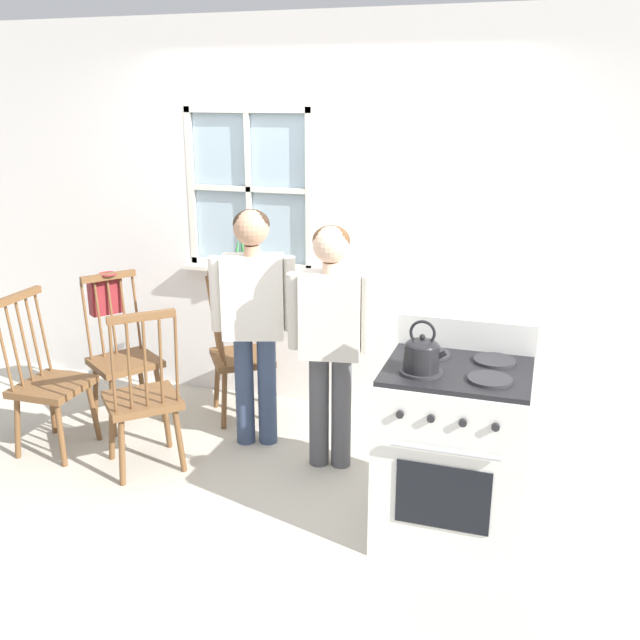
% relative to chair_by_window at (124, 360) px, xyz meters
% --- Properties ---
extents(ground_plane, '(16.00, 16.00, 0.00)m').
position_rel_chair_by_window_xyz_m(ground_plane, '(1.28, -0.69, -0.45)').
color(ground_plane, '#B2AD9E').
extents(wall_back, '(6.40, 0.16, 2.70)m').
position_rel_chair_by_window_xyz_m(wall_back, '(1.30, 0.71, 0.89)').
color(wall_back, white).
rests_on(wall_back, ground_plane).
extents(chair_by_window, '(0.57, 0.57, 1.03)m').
position_rel_chair_by_window_xyz_m(chair_by_window, '(0.00, 0.00, 0.00)').
color(chair_by_window, brown).
rests_on(chair_by_window, ground_plane).
extents(chair_near_wall, '(0.58, 0.58, 1.03)m').
position_rel_chair_by_window_xyz_m(chair_near_wall, '(0.49, -0.56, 0.00)').
color(chair_near_wall, brown).
rests_on(chair_near_wall, ground_plane).
extents(chair_center_cluster, '(0.57, 0.57, 1.03)m').
position_rel_chair_by_window_xyz_m(chair_center_cluster, '(0.73, 0.30, 0.00)').
color(chair_center_cluster, brown).
rests_on(chair_center_cluster, ground_plane).
extents(chair_near_stove, '(0.41, 0.42, 1.03)m').
position_rel_chair_by_window_xyz_m(chair_near_stove, '(-0.20, -0.52, 0.00)').
color(chair_near_stove, brown).
rests_on(chair_near_stove, ground_plane).
extents(person_elderly_left, '(0.54, 0.32, 1.53)m').
position_rel_chair_by_window_xyz_m(person_elderly_left, '(1.00, -0.04, 0.49)').
color(person_elderly_left, '#384766').
rests_on(person_elderly_left, ground_plane).
extents(person_teen_center, '(0.51, 0.27, 1.48)m').
position_rel_chair_by_window_xyz_m(person_teen_center, '(1.54, -0.18, 0.46)').
color(person_teen_center, '#4C4C51').
rests_on(person_teen_center, ground_plane).
extents(stove, '(0.71, 0.68, 1.08)m').
position_rel_chair_by_window_xyz_m(stove, '(2.34, -0.68, 0.03)').
color(stove, white).
rests_on(stove, ground_plane).
extents(kettle, '(0.21, 0.17, 0.25)m').
position_rel_chair_by_window_xyz_m(kettle, '(2.19, -0.81, 0.58)').
color(kettle, black).
rests_on(kettle, stove).
extents(potted_plant, '(0.14, 0.14, 0.27)m').
position_rel_chair_by_window_xyz_m(potted_plant, '(0.62, 0.62, 0.62)').
color(potted_plant, beige).
rests_on(potted_plant, wall_back).
extents(handbag, '(0.25, 0.25, 0.31)m').
position_rel_chair_by_window_xyz_m(handbag, '(-0.19, 0.13, 0.41)').
color(handbag, maroon).
rests_on(handbag, chair_by_window).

